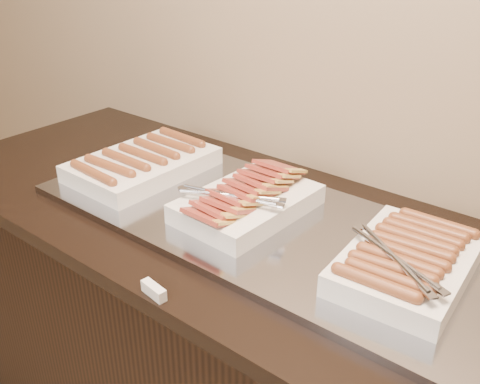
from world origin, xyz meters
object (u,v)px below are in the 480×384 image
warming_tray (263,222)px  dish_right (407,261)px  counter (253,357)px  dish_left (143,163)px  dish_center (246,201)px

warming_tray → dish_right: bearing=-0.6°
counter → dish_left: size_ratio=5.16×
dish_center → dish_right: size_ratio=1.01×
counter → dish_left: dish_left is taller
counter → dish_center: dish_center is taller
dish_left → dish_right: 0.80m
dish_left → dish_right: size_ratio=1.11×
dish_right → counter: bearing=175.6°
counter → dish_right: 0.64m
warming_tray → dish_left: size_ratio=3.00×
dish_left → dish_center: (0.38, -0.00, 0.01)m
dish_left → dish_center: bearing=0.4°
counter → warming_tray: (0.03, 0.00, 0.46)m
warming_tray → dish_left: bearing=-180.0°
counter → dish_center: 0.50m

